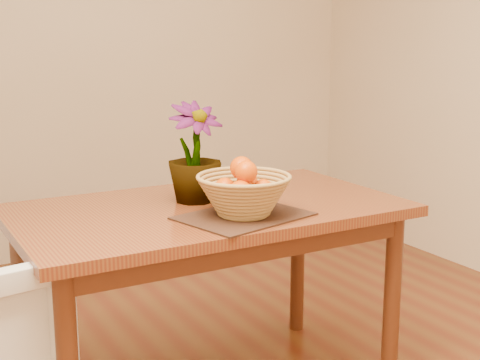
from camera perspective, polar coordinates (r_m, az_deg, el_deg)
wall_back at (r=4.21m, az=-15.04°, el=11.67°), size 4.00×0.02×2.70m
table at (r=2.47m, az=-2.73°, el=-4.12°), size 1.40×0.80×0.75m
placemat at (r=2.28m, az=0.33°, el=-3.10°), size 0.48×0.40×0.01m
wicker_basket at (r=2.27m, az=0.33°, el=-1.42°), size 0.32×0.32×0.13m
orange_pile at (r=2.26m, az=0.33°, el=-0.24°), size 0.17×0.18×0.14m
potted_plant at (r=2.47m, az=-3.90°, el=2.37°), size 0.23×0.23×0.37m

